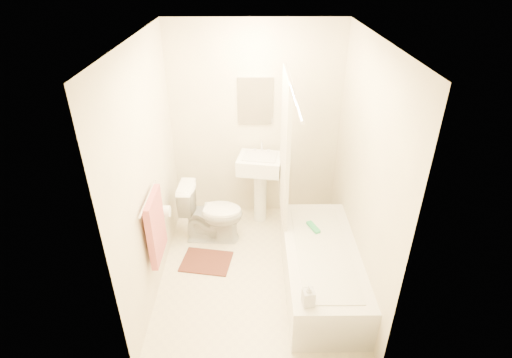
{
  "coord_description": "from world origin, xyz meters",
  "views": [
    {
      "loc": [
        -0.03,
        -3.23,
        2.99
      ],
      "look_at": [
        0.0,
        0.25,
        1.0
      ],
      "focal_mm": 28.0,
      "sensor_mm": 36.0,
      "label": 1
    }
  ],
  "objects_px": {
    "sink": "(260,186)",
    "bathtub": "(321,268)",
    "toilet": "(212,213)",
    "bath_mat": "(206,261)",
    "soap_bottle": "(309,295)"
  },
  "relations": [
    {
      "from": "sink",
      "to": "bathtub",
      "type": "height_order",
      "value": "sink"
    },
    {
      "from": "toilet",
      "to": "bath_mat",
      "type": "xyz_separation_m",
      "value": [
        -0.04,
        -0.44,
        -0.35
      ]
    },
    {
      "from": "toilet",
      "to": "sink",
      "type": "height_order",
      "value": "sink"
    },
    {
      "from": "bath_mat",
      "to": "soap_bottle",
      "type": "height_order",
      "value": "soap_bottle"
    },
    {
      "from": "bath_mat",
      "to": "soap_bottle",
      "type": "relative_size",
      "value": 2.5
    },
    {
      "from": "sink",
      "to": "bath_mat",
      "type": "relative_size",
      "value": 1.86
    },
    {
      "from": "sink",
      "to": "bath_mat",
      "type": "bearing_deg",
      "value": -117.2
    },
    {
      "from": "toilet",
      "to": "soap_bottle",
      "type": "relative_size",
      "value": 3.42
    },
    {
      "from": "toilet",
      "to": "bathtub",
      "type": "height_order",
      "value": "toilet"
    },
    {
      "from": "toilet",
      "to": "bathtub",
      "type": "xyz_separation_m",
      "value": [
        1.16,
        -0.79,
        -0.13
      ]
    },
    {
      "from": "toilet",
      "to": "bathtub",
      "type": "relative_size",
      "value": 0.45
    },
    {
      "from": "toilet",
      "to": "sink",
      "type": "xyz_separation_m",
      "value": [
        0.56,
        0.36,
        0.14
      ]
    },
    {
      "from": "sink",
      "to": "toilet",
      "type": "bearing_deg",
      "value": -137.66
    },
    {
      "from": "sink",
      "to": "soap_bottle",
      "type": "distance_m",
      "value": 1.87
    },
    {
      "from": "toilet",
      "to": "sink",
      "type": "distance_m",
      "value": 0.68
    }
  ]
}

